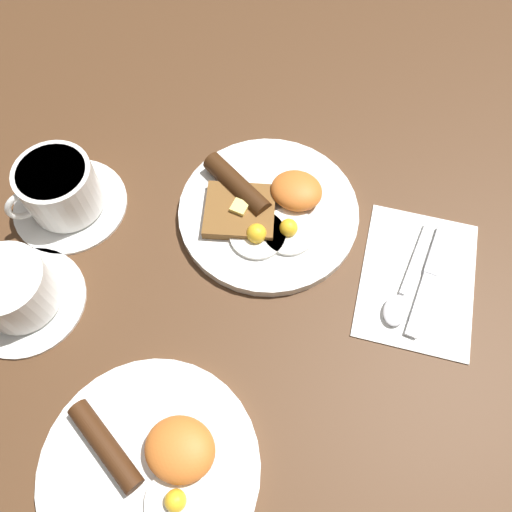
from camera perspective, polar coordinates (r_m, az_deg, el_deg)
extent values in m
plane|color=#4C301C|center=(0.68, 1.42, 4.69)|extent=(3.00, 3.00, 0.00)
cylinder|color=white|center=(0.68, 1.43, 5.02)|extent=(0.24, 0.24, 0.01)
cylinder|color=white|center=(0.65, 3.78, 2.81)|extent=(0.07, 0.07, 0.01)
sphere|color=yellow|center=(0.64, 3.75, 3.25)|extent=(0.02, 0.02, 0.02)
cylinder|color=white|center=(0.65, 0.05, 2.51)|extent=(0.07, 0.07, 0.01)
sphere|color=yellow|center=(0.64, -0.18, 2.66)|extent=(0.03, 0.03, 0.03)
ellipsoid|color=orange|center=(0.67, 4.65, 7.47)|extent=(0.07, 0.06, 0.03)
cylinder|color=#381F0D|center=(0.67, -2.20, 8.11)|extent=(0.11, 0.08, 0.03)
cube|color=brown|center=(0.66, -1.86, 5.15)|extent=(0.11, 0.10, 0.01)
cube|color=#F4E072|center=(0.65, -1.89, 5.62)|extent=(0.02, 0.02, 0.01)
cylinder|color=white|center=(0.58, -12.01, -22.74)|extent=(0.23, 0.23, 0.01)
cylinder|color=white|center=(0.57, -9.08, -26.00)|extent=(0.06, 0.06, 0.01)
sphere|color=yellow|center=(0.56, -9.19, -25.89)|extent=(0.02, 0.02, 0.02)
ellipsoid|color=orange|center=(0.56, -8.68, -21.00)|extent=(0.07, 0.07, 0.03)
cylinder|color=#3D210F|center=(0.58, -16.85, -20.03)|extent=(0.11, 0.07, 0.02)
cylinder|color=white|center=(0.73, -20.47, 5.58)|extent=(0.15, 0.15, 0.01)
cylinder|color=white|center=(0.70, -21.49, 7.31)|extent=(0.10, 0.10, 0.07)
cylinder|color=brown|center=(0.68, -22.42, 8.87)|extent=(0.09, 0.09, 0.00)
torus|color=white|center=(0.70, -25.01, 5.30)|extent=(0.03, 0.04, 0.05)
cylinder|color=white|center=(0.68, -24.85, -4.63)|extent=(0.15, 0.15, 0.01)
cylinder|color=white|center=(0.65, -26.06, -3.38)|extent=(0.09, 0.09, 0.06)
cylinder|color=brown|center=(0.63, -27.13, -2.26)|extent=(0.08, 0.08, 0.00)
cube|color=white|center=(0.67, 17.99, -2.43)|extent=(0.16, 0.21, 0.01)
cube|color=silver|center=(0.65, 18.28, -5.28)|extent=(0.02, 0.09, 0.00)
cube|color=#9E9EA3|center=(0.69, 19.98, 0.53)|extent=(0.02, 0.07, 0.01)
ellipsoid|color=silver|center=(0.63, 15.71, -5.98)|extent=(0.03, 0.05, 0.01)
cube|color=silver|center=(0.67, 17.65, -0.45)|extent=(0.02, 0.11, 0.00)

